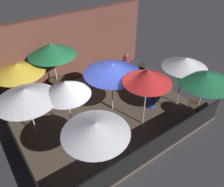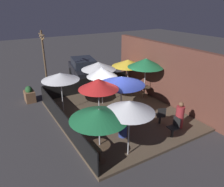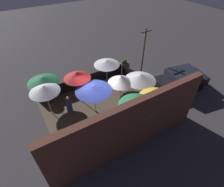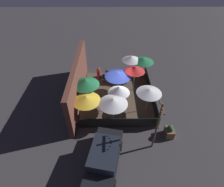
{
  "view_description": "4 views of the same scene",
  "coord_description": "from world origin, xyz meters",
  "px_view_note": "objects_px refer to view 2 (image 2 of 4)",
  "views": [
    {
      "loc": [
        -3.86,
        -6.05,
        6.35
      ],
      "look_at": [
        0.38,
        -0.15,
        1.01
      ],
      "focal_mm": 35.0,
      "sensor_mm": 36.0,
      "label": 1
    },
    {
      "loc": [
        8.67,
        -5.55,
        5.58
      ],
      "look_at": [
        -0.31,
        -0.17,
        1.19
      ],
      "focal_mm": 35.0,
      "sensor_mm": 36.0,
      "label": 2
    },
    {
      "loc": [
        3.75,
        7.58,
        8.71
      ],
      "look_at": [
        -0.87,
        -0.1,
        1.09
      ],
      "focal_mm": 28.0,
      "sensor_mm": 36.0,
      "label": 3
    },
    {
      "loc": [
        -11.86,
        0.52,
        10.47
      ],
      "look_at": [
        -0.71,
        0.44,
        0.96
      ],
      "focal_mm": 28.0,
      "sensor_mm": 36.0,
      "label": 4
    }
  ],
  "objects_px": {
    "patio_umbrella_1": "(146,63)",
    "parked_car_0": "(84,69)",
    "patio_chair_1": "(161,115)",
    "planter_box": "(30,95)",
    "patio_umbrella_8": "(60,76)",
    "dining_table_0": "(100,148)",
    "patio_umbrella_2": "(102,72)",
    "patio_umbrella_0": "(99,114)",
    "patio_umbrella_4": "(122,81)",
    "patio_chair_0": "(174,127)",
    "patio_umbrella_5": "(98,84)",
    "patio_umbrella_7": "(99,66)",
    "light_post": "(44,59)",
    "patio_umbrella_6": "(130,106)",
    "dining_table_1": "(144,89)",
    "patron_1": "(123,125)",
    "patio_umbrella_3": "(128,63)",
    "patron_0": "(180,116)"
  },
  "relations": [
    {
      "from": "patio_umbrella_1",
      "to": "dining_table_0",
      "type": "bearing_deg",
      "value": -53.25
    },
    {
      "from": "patio_umbrella_1",
      "to": "planter_box",
      "type": "bearing_deg",
      "value": -118.73
    },
    {
      "from": "patio_umbrella_3",
      "to": "dining_table_0",
      "type": "height_order",
      "value": "patio_umbrella_3"
    },
    {
      "from": "patio_chair_0",
      "to": "light_post",
      "type": "relative_size",
      "value": 0.23
    },
    {
      "from": "patio_umbrella_5",
      "to": "light_post",
      "type": "relative_size",
      "value": 0.62
    },
    {
      "from": "patio_umbrella_0",
      "to": "patron_1",
      "type": "distance_m",
      "value": 2.35
    },
    {
      "from": "patio_umbrella_4",
      "to": "patio_chair_1",
      "type": "height_order",
      "value": "patio_umbrella_4"
    },
    {
      "from": "planter_box",
      "to": "parked_car_0",
      "type": "relative_size",
      "value": 0.23
    },
    {
      "from": "dining_table_0",
      "to": "patio_umbrella_4",
      "type": "bearing_deg",
      "value": 134.15
    },
    {
      "from": "patio_umbrella_3",
      "to": "patio_umbrella_7",
      "type": "bearing_deg",
      "value": -99.6
    },
    {
      "from": "patio_umbrella_5",
      "to": "patio_chair_1",
      "type": "relative_size",
      "value": 2.75
    },
    {
      "from": "light_post",
      "to": "patron_0",
      "type": "bearing_deg",
      "value": 27.07
    },
    {
      "from": "patio_umbrella_1",
      "to": "patio_umbrella_6",
      "type": "relative_size",
      "value": 1.09
    },
    {
      "from": "patio_umbrella_5",
      "to": "parked_car_0",
      "type": "xyz_separation_m",
      "value": [
        -7.31,
        2.5,
        -1.51
      ]
    },
    {
      "from": "patio_umbrella_8",
      "to": "light_post",
      "type": "relative_size",
      "value": 0.53
    },
    {
      "from": "patron_0",
      "to": "planter_box",
      "type": "distance_m",
      "value": 8.72
    },
    {
      "from": "patio_umbrella_4",
      "to": "patio_chair_0",
      "type": "distance_m",
      "value": 3.2
    },
    {
      "from": "patio_umbrella_8",
      "to": "dining_table_0",
      "type": "distance_m",
      "value": 4.84
    },
    {
      "from": "patio_umbrella_3",
      "to": "dining_table_1",
      "type": "xyz_separation_m",
      "value": [
        1.55,
        0.17,
        -1.33
      ]
    },
    {
      "from": "patio_umbrella_5",
      "to": "dining_table_1",
      "type": "distance_m",
      "value": 4.74
    },
    {
      "from": "patio_umbrella_1",
      "to": "light_post",
      "type": "distance_m",
      "value": 6.36
    },
    {
      "from": "light_post",
      "to": "patio_umbrella_1",
      "type": "bearing_deg",
      "value": 48.21
    },
    {
      "from": "patio_umbrella_4",
      "to": "patio_chair_0",
      "type": "height_order",
      "value": "patio_umbrella_4"
    },
    {
      "from": "patio_umbrella_6",
      "to": "patio_umbrella_1",
      "type": "bearing_deg",
      "value": 135.19
    },
    {
      "from": "patio_umbrella_2",
      "to": "patio_chair_0",
      "type": "relative_size",
      "value": 2.33
    },
    {
      "from": "patio_umbrella_2",
      "to": "patio_umbrella_4",
      "type": "relative_size",
      "value": 0.96
    },
    {
      "from": "patio_umbrella_5",
      "to": "patio_umbrella_7",
      "type": "bearing_deg",
      "value": 152.41
    },
    {
      "from": "patio_umbrella_1",
      "to": "parked_car_0",
      "type": "bearing_deg",
      "value": -164.32
    },
    {
      "from": "patio_umbrella_4",
      "to": "parked_car_0",
      "type": "relative_size",
      "value": 0.53
    },
    {
      "from": "patron_1",
      "to": "light_post",
      "type": "relative_size",
      "value": 0.32
    },
    {
      "from": "patio_umbrella_6",
      "to": "patio_chair_0",
      "type": "distance_m",
      "value": 2.83
    },
    {
      "from": "patio_umbrella_3",
      "to": "patio_chair_0",
      "type": "bearing_deg",
      "value": -14.12
    },
    {
      "from": "patio_umbrella_2",
      "to": "patio_umbrella_0",
      "type": "bearing_deg",
      "value": -29.59
    },
    {
      "from": "patio_umbrella_3",
      "to": "patio_umbrella_2",
      "type": "bearing_deg",
      "value": -68.66
    },
    {
      "from": "patio_umbrella_8",
      "to": "patio_chair_0",
      "type": "distance_m",
      "value": 6.04
    },
    {
      "from": "patio_umbrella_2",
      "to": "patron_1",
      "type": "distance_m",
      "value": 3.81
    },
    {
      "from": "patio_umbrella_2",
      "to": "dining_table_1",
      "type": "bearing_deg",
      "value": 76.52
    },
    {
      "from": "patio_umbrella_6",
      "to": "planter_box",
      "type": "relative_size",
      "value": 2.33
    },
    {
      "from": "patio_umbrella_0",
      "to": "parked_car_0",
      "type": "relative_size",
      "value": 0.5
    },
    {
      "from": "patio_umbrella_7",
      "to": "dining_table_0",
      "type": "height_order",
      "value": "patio_umbrella_7"
    },
    {
      "from": "patio_umbrella_0",
      "to": "patron_1",
      "type": "xyz_separation_m",
      "value": [
        -0.95,
        1.63,
        -1.4
      ]
    },
    {
      "from": "patio_umbrella_5",
      "to": "patio_umbrella_7",
      "type": "distance_m",
      "value": 4.17
    },
    {
      "from": "patio_chair_1",
      "to": "patio_umbrella_6",
      "type": "bearing_deg",
      "value": 136.62
    },
    {
      "from": "patio_umbrella_2",
      "to": "patio_umbrella_4",
      "type": "height_order",
      "value": "patio_umbrella_4"
    },
    {
      "from": "patio_chair_1",
      "to": "planter_box",
      "type": "bearing_deg",
      "value": 61.86
    },
    {
      "from": "patio_umbrella_3",
      "to": "patron_1",
      "type": "relative_size",
      "value": 1.64
    },
    {
      "from": "patio_umbrella_4",
      "to": "patron_1",
      "type": "bearing_deg",
      "value": -30.38
    },
    {
      "from": "dining_table_0",
      "to": "light_post",
      "type": "distance_m",
      "value": 8.18
    },
    {
      "from": "patio_umbrella_3",
      "to": "patio_umbrella_4",
      "type": "xyz_separation_m",
      "value": [
        2.92,
        -2.4,
        0.12
      ]
    },
    {
      "from": "patio_umbrella_6",
      "to": "patio_chair_0",
      "type": "height_order",
      "value": "patio_umbrella_6"
    }
  ]
}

